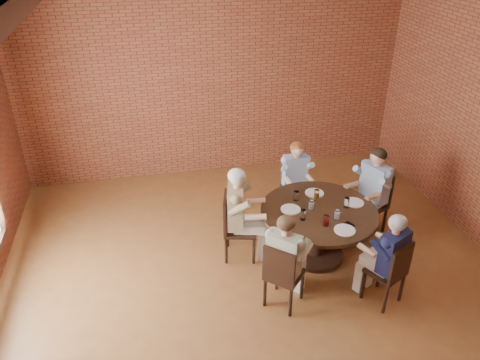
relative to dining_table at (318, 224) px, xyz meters
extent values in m
plane|color=brown|center=(-0.90, -0.68, -0.53)|extent=(7.00, 7.00, 0.00)
plane|color=silver|center=(-0.90, -0.68, 2.87)|extent=(7.00, 7.00, 0.00)
plane|color=brown|center=(-0.90, 2.82, 1.17)|extent=(7.00, 0.00, 7.00)
cylinder|color=black|center=(0.00, 0.00, -0.50)|extent=(0.76, 0.76, 0.06)
cylinder|color=black|center=(0.00, 0.00, -0.18)|extent=(0.22, 0.22, 0.64)
cylinder|color=#341F13|center=(0.00, 0.00, 0.20)|extent=(1.53, 1.53, 0.05)
cube|color=black|center=(0.94, 0.42, -0.10)|extent=(0.56, 0.56, 0.04)
cube|color=black|center=(1.12, 0.49, 0.16)|extent=(0.21, 0.40, 0.49)
cylinder|color=black|center=(0.70, 0.51, -0.32)|extent=(0.04, 0.04, 0.41)
cylinder|color=black|center=(0.85, 0.18, -0.32)|extent=(0.04, 0.04, 0.41)
cylinder|color=black|center=(1.04, 0.66, -0.32)|extent=(0.04, 0.04, 0.41)
cylinder|color=black|center=(1.18, 0.32, -0.32)|extent=(0.04, 0.04, 0.41)
cube|color=black|center=(0.03, 1.04, -0.10)|extent=(0.38, 0.38, 0.04)
cube|color=black|center=(0.03, 1.21, 0.13)|extent=(0.37, 0.05, 0.43)
cylinder|color=black|center=(-0.13, 0.89, -0.32)|extent=(0.04, 0.04, 0.41)
cylinder|color=black|center=(0.18, 0.88, -0.32)|extent=(0.04, 0.04, 0.41)
cylinder|color=black|center=(-0.13, 1.20, -0.32)|extent=(0.04, 0.04, 0.41)
cylinder|color=black|center=(0.19, 1.19, -0.32)|extent=(0.04, 0.04, 0.41)
cube|color=black|center=(-1.00, 0.24, -0.10)|extent=(0.52, 0.52, 0.04)
cube|color=black|center=(-1.19, 0.29, 0.17)|extent=(0.14, 0.43, 0.49)
cylinder|color=black|center=(-0.87, 0.02, -0.32)|extent=(0.04, 0.04, 0.41)
cylinder|color=black|center=(-0.78, 0.38, -0.32)|extent=(0.04, 0.04, 0.41)
cylinder|color=black|center=(-1.22, 0.11, -0.32)|extent=(0.04, 0.04, 0.41)
cylinder|color=black|center=(-1.14, 0.46, -0.32)|extent=(0.04, 0.04, 0.41)
cube|color=black|center=(-0.69, -0.76, -0.10)|extent=(0.56, 0.56, 0.04)
cube|color=black|center=(-0.81, -0.89, 0.15)|extent=(0.32, 0.29, 0.45)
cylinder|color=black|center=(-0.45, -0.75, -0.32)|extent=(0.04, 0.04, 0.41)
cylinder|color=black|center=(-0.70, -0.52, -0.32)|extent=(0.04, 0.04, 0.41)
cylinder|color=black|center=(-0.68, -1.00, -0.32)|extent=(0.04, 0.04, 0.41)
cylinder|color=black|center=(-0.92, -0.77, -0.32)|extent=(0.04, 0.04, 0.41)
cube|color=black|center=(0.49, -0.97, -0.10)|extent=(0.51, 0.51, 0.04)
cube|color=black|center=(0.57, -1.12, 0.14)|extent=(0.36, 0.21, 0.44)
cylinder|color=black|center=(0.56, -0.75, -0.32)|extent=(0.04, 0.04, 0.41)
cylinder|color=black|center=(0.27, -0.89, -0.32)|extent=(0.04, 0.04, 0.41)
cylinder|color=black|center=(0.71, -1.04, -0.32)|extent=(0.04, 0.04, 0.41)
cylinder|color=black|center=(0.42, -1.18, -0.32)|extent=(0.04, 0.04, 0.41)
cylinder|color=white|center=(0.52, 0.06, 0.23)|extent=(0.26, 0.26, 0.01)
cylinder|color=white|center=(0.08, 0.41, 0.23)|extent=(0.26, 0.26, 0.01)
cylinder|color=white|center=(-0.36, 0.08, 0.23)|extent=(0.26, 0.26, 0.01)
cylinder|color=white|center=(0.14, -0.50, 0.23)|extent=(0.26, 0.26, 0.01)
cylinder|color=white|center=(0.37, -0.01, 0.29)|extent=(0.07, 0.07, 0.14)
cylinder|color=white|center=(0.06, 0.27, 0.29)|extent=(0.07, 0.07, 0.14)
cylinder|color=white|center=(-0.22, 0.29, 0.29)|extent=(0.07, 0.07, 0.14)
cylinder|color=white|center=(-0.09, 0.05, 0.29)|extent=(0.07, 0.07, 0.14)
cylinder|color=white|center=(-0.28, -0.16, 0.29)|extent=(0.07, 0.07, 0.14)
cylinder|color=white|center=(-0.04, -0.34, 0.29)|extent=(0.07, 0.07, 0.14)
cylinder|color=white|center=(0.15, -0.23, 0.29)|extent=(0.07, 0.07, 0.14)
cube|color=black|center=(0.25, -0.40, 0.23)|extent=(0.10, 0.14, 0.01)
camera|label=1|loc=(-2.09, -4.78, 3.57)|focal=35.00mm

